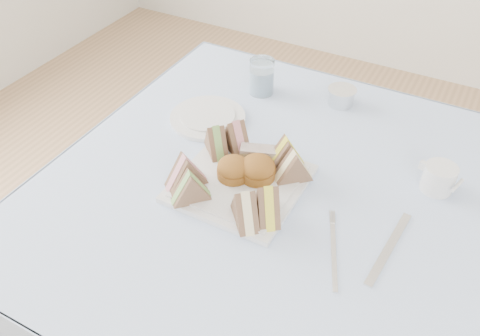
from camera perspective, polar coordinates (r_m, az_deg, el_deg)
The scene contains 20 objects.
table at distance 1.39m, azimuth 3.93°, elevation -13.80°, with size 0.90×0.90×0.74m, color brown.
tablecloth at distance 1.11m, azimuth 4.79°, elevation -2.52°, with size 1.02×1.02×0.01m, color #B1C3F8.
serving_plate at distance 1.11m, azimuth -0.00°, elevation -1.73°, with size 0.26×0.26×0.01m, color silver.
sandwich_fl_a at distance 1.08m, azimuth -6.11°, elevation -0.26°, with size 0.09×0.04×0.08m, color brown, non-canonical shape.
sandwich_fl_b at distance 1.04m, azimuth -5.57°, elevation -2.00°, with size 0.08×0.04×0.07m, color brown, non-canonical shape.
sandwich_fr_a at distance 1.00m, azimuth 3.11°, elevation -3.71°, with size 0.09×0.04×0.08m, color brown, non-canonical shape.
sandwich_fr_b at distance 0.99m, azimuth 0.55°, elevation -4.29°, with size 0.09×0.04×0.08m, color brown, non-canonical shape.
sandwich_bl_a at distance 1.16m, azimuth -2.70°, elevation 3.25°, with size 0.08×0.04×0.07m, color brown, non-canonical shape.
sandwich_bl_b at distance 1.17m, azimuth -0.47°, elevation 3.74°, with size 0.09×0.04×0.08m, color brown, non-canonical shape.
sandwich_br_a at distance 1.09m, azimuth 6.02°, elevation 0.30°, with size 0.08×0.04×0.07m, color brown, non-canonical shape.
sandwich_br_b at distance 1.12m, azimuth 5.17°, elevation 1.82°, with size 0.09×0.04×0.08m, color brown, non-canonical shape.
scone_left at distance 1.10m, azimuth -0.74°, elevation -0.09°, with size 0.07×0.07×0.05m, color olive.
scone_right at distance 1.09m, azimuth 1.99°, elevation -0.09°, with size 0.08×0.08×0.05m, color olive.
pastry_slice at distance 1.14m, azimuth 2.11°, elevation 1.50°, with size 0.08×0.03×0.04m, color tan.
side_plate at distance 1.30m, azimuth -3.64°, elevation 5.66°, with size 0.19×0.19×0.01m, color silver.
water_glass at distance 1.39m, azimuth 2.45°, elevation 10.22°, with size 0.07×0.07×0.10m, color white.
tea_strainer at distance 1.38m, azimuth 11.30°, elevation 7.79°, with size 0.08×0.08×0.04m, color silver.
knife at distance 1.02m, azimuth 16.38°, elevation -8.62°, with size 0.02×0.21×0.00m, color silver.
fork at distance 0.99m, azimuth 10.48°, elevation -9.68°, with size 0.01×0.17×0.00m, color silver.
creamer_jug at distance 1.16m, azimuth 21.43°, elevation -1.07°, with size 0.07×0.07×0.06m, color silver.
Camera 1 is at (0.30, -0.75, 1.50)m, focal length 38.00 mm.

